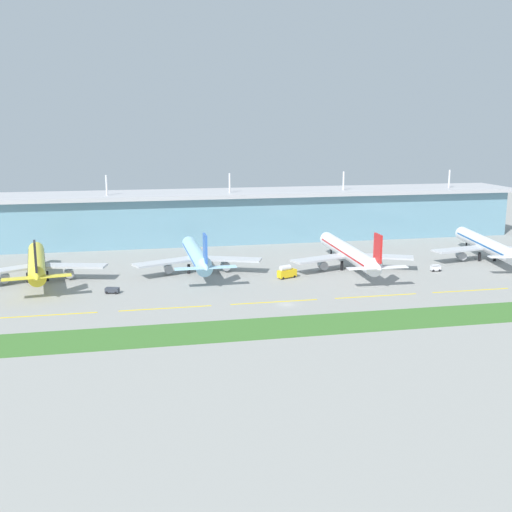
# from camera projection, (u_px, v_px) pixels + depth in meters

# --- Properties ---
(ground_plane) EXTENTS (600.00, 600.00, 0.00)m
(ground_plane) POSITION_uv_depth(u_px,v_px,m) (286.00, 305.00, 191.08)
(ground_plane) COLOR gray
(terminal_building) EXTENTS (288.00, 34.00, 32.77)m
(terminal_building) POSITION_uv_depth(u_px,v_px,m) (228.00, 216.00, 296.37)
(terminal_building) COLOR #6693A8
(terminal_building) RESTS_ON ground
(airliner_nearest) EXTENTS (48.34, 61.73, 18.90)m
(airliner_nearest) POSITION_uv_depth(u_px,v_px,m) (37.00, 263.00, 219.08)
(airliner_nearest) COLOR yellow
(airliner_nearest) RESTS_ON ground
(airliner_near_middle) EXTENTS (48.80, 59.09, 18.90)m
(airliner_near_middle) POSITION_uv_depth(u_px,v_px,m) (197.00, 256.00, 231.83)
(airliner_near_middle) COLOR #9ED1EA
(airliner_near_middle) RESTS_ON ground
(airliner_far_middle) EXTENTS (48.77, 69.20, 18.90)m
(airliner_far_middle) POSITION_uv_depth(u_px,v_px,m) (349.00, 253.00, 237.08)
(airliner_far_middle) COLOR white
(airliner_far_middle) RESTS_ON ground
(airliner_farthest) EXTENTS (48.05, 64.88, 18.90)m
(airliner_farthest) POSITION_uv_depth(u_px,v_px,m) (487.00, 245.00, 252.83)
(airliner_farthest) COLOR white
(airliner_farthest) RESTS_ON ground
(taxiway_stripe_west) EXTENTS (28.00, 0.70, 0.04)m
(taxiway_stripe_west) POSITION_uv_depth(u_px,v_px,m) (49.00, 315.00, 180.27)
(taxiway_stripe_west) COLOR yellow
(taxiway_stripe_west) RESTS_ON ground
(taxiway_stripe_mid_west) EXTENTS (28.00, 0.70, 0.04)m
(taxiway_stripe_mid_west) POSITION_uv_depth(u_px,v_px,m) (166.00, 308.00, 187.04)
(taxiway_stripe_mid_west) COLOR yellow
(taxiway_stripe_mid_west) RESTS_ON ground
(taxiway_stripe_centre) EXTENTS (28.00, 0.70, 0.04)m
(taxiway_stripe_centre) POSITION_uv_depth(u_px,v_px,m) (274.00, 302.00, 193.82)
(taxiway_stripe_centre) COLOR yellow
(taxiway_stripe_centre) RESTS_ON ground
(taxiway_stripe_mid_east) EXTENTS (28.00, 0.70, 0.04)m
(taxiway_stripe_mid_east) POSITION_uv_depth(u_px,v_px,m) (376.00, 296.00, 200.59)
(taxiway_stripe_mid_east) COLOR yellow
(taxiway_stripe_mid_east) RESTS_ON ground
(taxiway_stripe_east) EXTENTS (28.00, 0.70, 0.04)m
(taxiway_stripe_east) POSITION_uv_depth(u_px,v_px,m) (471.00, 290.00, 207.36)
(taxiway_stripe_east) COLOR yellow
(taxiway_stripe_east) RESTS_ON ground
(grass_verge) EXTENTS (300.00, 18.00, 0.10)m
(grass_verge) POSITION_uv_depth(u_px,v_px,m) (305.00, 325.00, 170.93)
(grass_verge) COLOR #3D702D
(grass_verge) RESTS_ON ground
(baggage_cart) EXTENTS (3.67, 2.10, 2.48)m
(baggage_cart) POSITION_uv_depth(u_px,v_px,m) (436.00, 268.00, 234.68)
(baggage_cart) COLOR silver
(baggage_cart) RESTS_ON ground
(pushback_tug) EXTENTS (4.90, 3.53, 1.85)m
(pushback_tug) POSITION_uv_depth(u_px,v_px,m) (112.00, 290.00, 203.80)
(pushback_tug) COLOR #333842
(pushback_tug) RESTS_ON ground
(fuel_truck) EXTENTS (7.65, 5.07, 4.95)m
(fuel_truck) POSITION_uv_depth(u_px,v_px,m) (287.00, 272.00, 223.92)
(fuel_truck) COLOR gold
(fuel_truck) RESTS_ON ground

